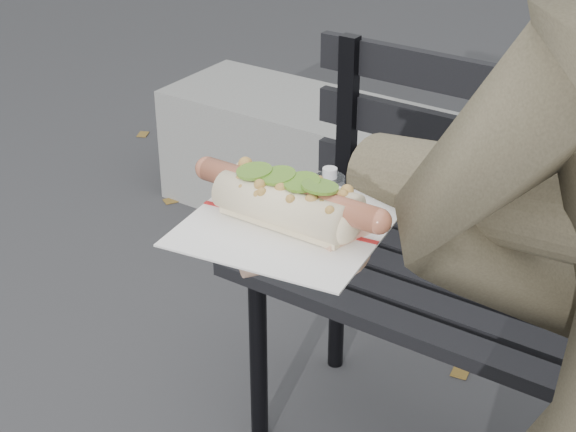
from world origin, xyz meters
name	(u,v)px	position (x,y,z in m)	size (l,w,h in m)	color
concrete_block	(336,167)	(-0.97, 1.63, 0.20)	(1.20, 0.40, 0.40)	slate
held_hotdog	(497,215)	(0.13, 0.05, 1.07)	(0.62, 0.30, 0.20)	#413A2B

